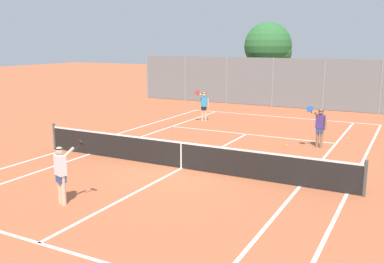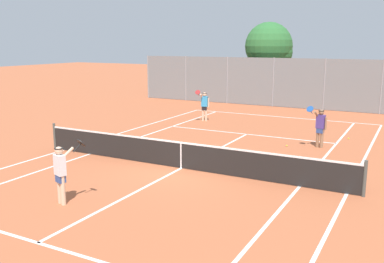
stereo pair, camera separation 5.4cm
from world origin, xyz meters
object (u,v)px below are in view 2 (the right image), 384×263
(player_far_right, at_px, (320,126))
(player_near_side, at_px, (61,171))
(tree_behind_left, at_px, (270,48))
(loose_tennis_ball_0, at_px, (287,146))
(player_far_left, at_px, (204,105))
(loose_tennis_ball_1, at_px, (349,138))
(tennis_net, at_px, (181,154))

(player_far_right, bearing_deg, player_near_side, -116.38)
(tree_behind_left, bearing_deg, player_near_side, -86.09)
(loose_tennis_ball_0, bearing_deg, player_far_left, 147.00)
(player_near_side, distance_m, player_far_right, 10.86)
(player_far_right, relative_size, tree_behind_left, 0.31)
(loose_tennis_ball_1, distance_m, tree_behind_left, 13.44)
(tennis_net, xyz_separation_m, player_far_left, (-3.35, 8.58, 0.42))
(loose_tennis_ball_0, distance_m, loose_tennis_ball_1, 3.41)
(tennis_net, height_order, loose_tennis_ball_0, tennis_net)
(loose_tennis_ball_1, bearing_deg, tree_behind_left, 124.14)
(player_far_left, bearing_deg, tree_behind_left, 86.52)
(player_far_right, height_order, tree_behind_left, tree_behind_left)
(tennis_net, relative_size, loose_tennis_ball_0, 181.82)
(tennis_net, bearing_deg, loose_tennis_ball_1, 59.46)
(player_far_right, xyz_separation_m, tree_behind_left, (-6.37, 12.89, 3.00))
(player_far_left, relative_size, player_far_right, 1.00)
(player_far_left, height_order, player_far_right, same)
(player_far_left, relative_size, loose_tennis_ball_0, 26.88)
(player_far_right, distance_m, loose_tennis_ball_1, 2.56)
(tennis_net, height_order, player_near_side, player_near_side)
(loose_tennis_ball_0, height_order, tree_behind_left, tree_behind_left)
(tennis_net, bearing_deg, player_near_side, -105.42)
(player_far_left, xyz_separation_m, tree_behind_left, (0.58, 9.63, 3.00))
(player_far_left, bearing_deg, loose_tennis_ball_1, -7.47)
(player_far_right, bearing_deg, tree_behind_left, 116.30)
(tennis_net, bearing_deg, loose_tennis_ball_0, 64.13)
(player_far_right, bearing_deg, loose_tennis_ball_0, -160.42)
(tree_behind_left, bearing_deg, player_far_left, -93.48)
(loose_tennis_ball_1, bearing_deg, loose_tennis_ball_0, -127.98)
(player_far_left, relative_size, loose_tennis_ball_1, 26.88)
(player_near_side, relative_size, loose_tennis_ball_0, 26.88)
(player_near_side, height_order, player_far_right, same)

